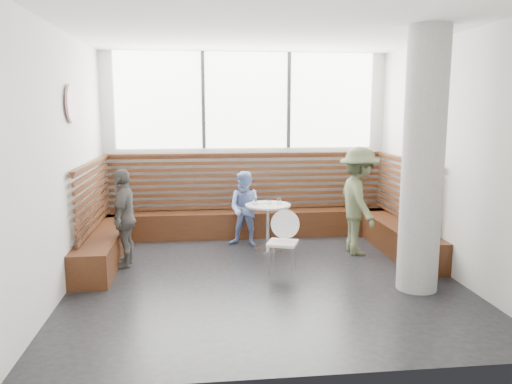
{
  "coord_description": "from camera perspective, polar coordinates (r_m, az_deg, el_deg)",
  "views": [
    {
      "loc": [
        -0.84,
        -6.33,
        2.24
      ],
      "look_at": [
        0.0,
        1.0,
        1.0
      ],
      "focal_mm": 35.0,
      "sensor_mm": 36.0,
      "label": 1
    }
  ],
  "objects": [
    {
      "name": "plate_near",
      "position": [
        7.98,
        0.46,
        -1.25
      ],
      "size": [
        0.19,
        0.19,
        0.01
      ],
      "primitive_type": "cylinder",
      "color": "white",
      "rests_on": "cafe_table"
    },
    {
      "name": "adult_man",
      "position": [
        7.84,
        11.64,
        -1.0
      ],
      "size": [
        0.63,
        1.08,
        1.67
      ],
      "primitive_type": "imported",
      "rotation": [
        0.0,
        0.0,
        1.58
      ],
      "color": "#525A3C",
      "rests_on": "ground"
    },
    {
      "name": "booth",
      "position": [
        8.35,
        -0.61,
        -3.14
      ],
      "size": [
        5.0,
        2.5,
        1.44
      ],
      "color": "#3C1E0F",
      "rests_on": "ground"
    },
    {
      "name": "glass_mid",
      "position": [
        7.8,
        1.52,
        -1.15
      ],
      "size": [
        0.07,
        0.07,
        0.11
      ],
      "primitive_type": "cylinder",
      "color": "white",
      "rests_on": "cafe_table"
    },
    {
      "name": "room",
      "position": [
        6.42,
        1.02,
        3.83
      ],
      "size": [
        5.0,
        5.0,
        3.2
      ],
      "color": "silver",
      "rests_on": "ground"
    },
    {
      "name": "child_back",
      "position": [
        8.15,
        -1.12,
        -1.95
      ],
      "size": [
        0.72,
        0.64,
        1.23
      ],
      "primitive_type": "imported",
      "rotation": [
        0.0,
        0.0,
        -0.34
      ],
      "color": "#7890D0",
      "rests_on": "ground"
    },
    {
      "name": "child_left",
      "position": [
        7.36,
        -14.82,
        -2.86
      ],
      "size": [
        0.42,
        0.85,
        1.4
      ],
      "primitive_type": "imported",
      "rotation": [
        0.0,
        0.0,
        -1.67
      ],
      "color": "#56524E",
      "rests_on": "ground"
    },
    {
      "name": "glass_right",
      "position": [
        7.93,
        2.64,
        -0.98
      ],
      "size": [
        0.07,
        0.07,
        0.11
      ],
      "primitive_type": "cylinder",
      "color": "white",
      "rests_on": "cafe_table"
    },
    {
      "name": "cafe_chair",
      "position": [
        6.93,
        2.97,
        -5.07
      ],
      "size": [
        0.4,
        0.4,
        0.85
      ],
      "rotation": [
        0.0,
        0.0,
        -0.37
      ],
      "color": "white",
      "rests_on": "ground"
    },
    {
      "name": "menu_card",
      "position": [
        7.72,
        1.56,
        -1.65
      ],
      "size": [
        0.22,
        0.16,
        0.0
      ],
      "primitive_type": "cube",
      "rotation": [
        0.0,
        0.0,
        0.07
      ],
      "color": "#A5C64C",
      "rests_on": "cafe_table"
    },
    {
      "name": "plate_far",
      "position": [
        8.03,
        1.55,
        -1.18
      ],
      "size": [
        0.19,
        0.19,
        0.01
      ],
      "primitive_type": "cylinder",
      "color": "white",
      "rests_on": "cafe_table"
    },
    {
      "name": "wall_art",
      "position": [
        6.92,
        -20.36,
        9.45
      ],
      "size": [
        0.03,
        0.5,
        0.5
      ],
      "primitive_type": "cylinder",
      "rotation": [
        0.0,
        1.57,
        0.0
      ],
      "color": "white",
      "rests_on": "room"
    },
    {
      "name": "concrete_column",
      "position": [
        6.36,
        18.55,
        3.27
      ],
      "size": [
        0.5,
        0.5,
        3.2
      ],
      "primitive_type": "cylinder",
      "color": "gray",
      "rests_on": "ground"
    },
    {
      "name": "cafe_table",
      "position": [
        7.94,
        1.36,
        -2.91
      ],
      "size": [
        0.72,
        0.72,
        0.74
      ],
      "color": "silver",
      "rests_on": "ground"
    },
    {
      "name": "glass_left",
      "position": [
        7.85,
        -0.14,
        -1.11
      ],
      "size": [
        0.06,
        0.06,
        0.1
      ],
      "primitive_type": "cylinder",
      "color": "white",
      "rests_on": "cafe_table"
    }
  ]
}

